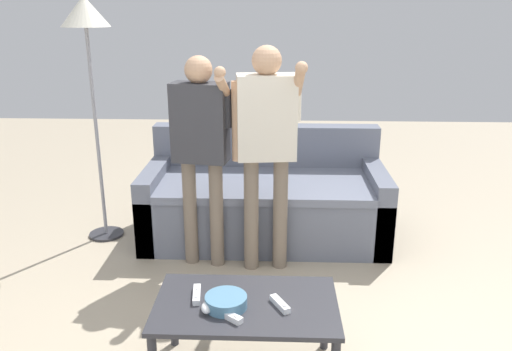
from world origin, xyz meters
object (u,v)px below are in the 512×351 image
(snack_bowl, at_px, (226,302))
(player_left, at_px, (201,138))
(game_remote_nunchuk, at_px, (207,307))
(player_center, at_px, (266,134))
(game_remote_wand_near, at_px, (197,295))
(couch, at_px, (265,200))
(floor_lamp, at_px, (86,29))
(game_remote_wand_far, at_px, (228,315))
(game_remote_wand_spare, at_px, (280,304))
(coffee_table, at_px, (246,312))

(snack_bowl, xyz_separation_m, player_left, (-0.29, 1.27, 0.49))
(game_remote_nunchuk, bearing_deg, player_center, 78.58)
(game_remote_nunchuk, bearing_deg, game_remote_wand_near, 118.44)
(snack_bowl, relative_size, game_remote_nunchuk, 2.35)
(couch, xyz_separation_m, player_center, (0.02, -0.59, 0.70))
(game_remote_nunchuk, distance_m, game_remote_wand_near, 0.15)
(player_left, bearing_deg, game_remote_wand_near, -83.78)
(floor_lamp, distance_m, player_left, 1.22)
(player_center, relative_size, game_remote_wand_far, 10.67)
(game_remote_nunchuk, bearing_deg, game_remote_wand_far, -25.16)
(snack_bowl, relative_size, game_remote_wand_far, 1.39)
(game_remote_nunchuk, height_order, player_left, player_left)
(couch, distance_m, game_remote_wand_far, 1.92)
(game_remote_wand_far, bearing_deg, floor_lamp, 123.32)
(player_left, xyz_separation_m, game_remote_wand_spare, (0.55, -1.26, -0.51))
(game_remote_wand_near, bearing_deg, game_remote_nunchuk, -61.56)
(snack_bowl, relative_size, game_remote_wand_near, 1.24)
(couch, distance_m, player_center, 0.91)
(coffee_table, bearing_deg, game_remote_wand_far, -119.20)
(couch, distance_m, floor_lamp, 1.90)
(snack_bowl, distance_m, player_left, 1.39)
(player_left, xyz_separation_m, game_remote_wand_far, (0.30, -1.36, -0.51))
(couch, height_order, game_remote_wand_near, couch)
(game_remote_nunchuk, xyz_separation_m, game_remote_wand_spare, (0.35, 0.06, -0.01))
(couch, distance_m, game_remote_wand_spare, 1.81)
(game_remote_wand_near, bearing_deg, player_center, 74.07)
(floor_lamp, bearing_deg, snack_bowl, -55.70)
(coffee_table, height_order, game_remote_wand_far, game_remote_wand_far)
(couch, height_order, game_remote_nunchuk, couch)
(game_remote_wand_far, bearing_deg, couch, 86.11)
(floor_lamp, bearing_deg, couch, 4.11)
(game_remote_nunchuk, distance_m, game_remote_wand_far, 0.12)
(game_remote_nunchuk, relative_size, player_center, 0.06)
(snack_bowl, bearing_deg, player_center, 82.12)
(player_center, distance_m, player_left, 0.46)
(game_remote_wand_far, distance_m, game_remote_wand_spare, 0.27)
(coffee_table, height_order, game_remote_wand_near, game_remote_wand_near)
(snack_bowl, bearing_deg, game_remote_wand_near, 151.81)
(floor_lamp, bearing_deg, game_remote_wand_near, -58.14)
(snack_bowl, bearing_deg, game_remote_nunchuk, -153.07)
(snack_bowl, distance_m, player_center, 1.35)
(game_remote_nunchuk, height_order, game_remote_wand_near, game_remote_nunchuk)
(couch, bearing_deg, game_remote_wand_far, -93.89)
(couch, bearing_deg, game_remote_nunchuk, -97.23)
(snack_bowl, distance_m, game_remote_nunchuk, 0.10)
(game_remote_nunchuk, relative_size, game_remote_wand_near, 0.53)
(player_center, height_order, player_left, player_center)
(game_remote_wand_near, height_order, game_remote_wand_far, same)
(player_left, bearing_deg, game_remote_wand_spare, -66.42)
(couch, bearing_deg, player_left, -128.58)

